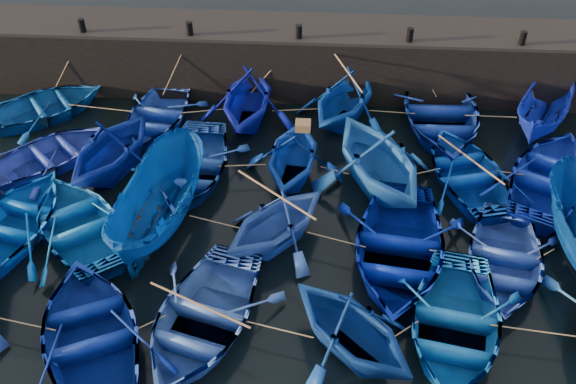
# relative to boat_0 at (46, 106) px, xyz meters

# --- Properties ---
(ground) EXTENTS (120.00, 120.00, 0.00)m
(ground) POSITION_rel_boat_0_xyz_m (9.35, -7.84, -0.46)
(ground) COLOR black
(ground) RESTS_ON ground
(quay_wall) EXTENTS (26.00, 2.50, 2.50)m
(quay_wall) POSITION_rel_boat_0_xyz_m (9.35, 2.66, 0.79)
(quay_wall) COLOR black
(quay_wall) RESTS_ON ground
(quay_top) EXTENTS (26.00, 2.50, 0.12)m
(quay_top) POSITION_rel_boat_0_xyz_m (9.35, 2.66, 2.10)
(quay_top) COLOR black
(quay_top) RESTS_ON quay_wall
(bollard_0) EXTENTS (0.24, 0.24, 0.50)m
(bollard_0) POSITION_rel_boat_0_xyz_m (1.35, 1.76, 2.41)
(bollard_0) COLOR black
(bollard_0) RESTS_ON quay_top
(bollard_1) EXTENTS (0.24, 0.24, 0.50)m
(bollard_1) POSITION_rel_boat_0_xyz_m (5.35, 1.76, 2.41)
(bollard_1) COLOR black
(bollard_1) RESTS_ON quay_top
(bollard_2) EXTENTS (0.24, 0.24, 0.50)m
(bollard_2) POSITION_rel_boat_0_xyz_m (9.35, 1.76, 2.41)
(bollard_2) COLOR black
(bollard_2) RESTS_ON quay_top
(bollard_3) EXTENTS (0.24, 0.24, 0.50)m
(bollard_3) POSITION_rel_boat_0_xyz_m (13.35, 1.76, 2.41)
(bollard_3) COLOR black
(bollard_3) RESTS_ON quay_top
(bollard_4) EXTENTS (0.24, 0.24, 0.50)m
(bollard_4) POSITION_rel_boat_0_xyz_m (17.35, 1.76, 2.41)
(bollard_4) COLOR black
(bollard_4) RESTS_ON quay_top
(boat_0) EXTENTS (5.40, 5.17, 0.91)m
(boat_0) POSITION_rel_boat_0_xyz_m (0.00, 0.00, 0.00)
(boat_0) COLOR navy
(boat_0) RESTS_ON ground
(boat_1) EXTENTS (3.63, 4.69, 0.90)m
(boat_1) POSITION_rel_boat_0_xyz_m (4.25, -0.30, -0.01)
(boat_1) COLOR #1E41AC
(boat_1) RESTS_ON ground
(boat_2) EXTENTS (3.82, 4.36, 2.19)m
(boat_2) POSITION_rel_boat_0_xyz_m (7.58, 0.05, 0.64)
(boat_2) COLOR #091398
(boat_2) RESTS_ON ground
(boat_3) EXTENTS (4.95, 5.21, 2.15)m
(boat_3) POSITION_rel_boat_0_xyz_m (11.10, 0.29, 0.62)
(boat_3) COLOR #083B9F
(boat_3) RESTS_ON ground
(boat_4) EXTENTS (4.24, 5.85, 1.20)m
(boat_4) POSITION_rel_boat_0_xyz_m (14.59, 0.19, 0.14)
(boat_4) COLOR navy
(boat_4) RESTS_ON ground
(boat_5) EXTENTS (3.38, 4.57, 1.66)m
(boat_5) POSITION_rel_boat_0_xyz_m (18.24, 0.18, 0.38)
(boat_5) COLOR #1126B2
(boat_5) RESTS_ON ground
(boat_6) EXTENTS (5.08, 5.12, 0.87)m
(boat_6) POSITION_rel_boat_0_xyz_m (1.15, -2.88, -0.02)
(boat_6) COLOR #1F339D
(boat_6) RESTS_ON ground
(boat_7) EXTENTS (4.77, 5.10, 2.17)m
(boat_7) POSITION_rel_boat_0_xyz_m (3.47, -3.18, 0.63)
(boat_7) COLOR navy
(boat_7) RESTS_ON ground
(boat_8) EXTENTS (3.69, 5.01, 1.01)m
(boat_8) POSITION_rel_boat_0_xyz_m (6.06, -3.32, 0.05)
(boat_8) COLOR #1D49AF
(boat_8) RESTS_ON ground
(boat_9) EXTENTS (3.71, 4.18, 2.02)m
(boat_9) POSITION_rel_boat_0_xyz_m (9.42, -3.12, 0.55)
(boat_9) COLOR #0A38A7
(boat_9) RESTS_ON ground
(boat_10) EXTENTS (5.79, 6.12, 2.54)m
(boat_10) POSITION_rel_boat_0_xyz_m (12.15, -3.45, 0.81)
(boat_10) COLOR blue
(boat_10) RESTS_ON ground
(boat_11) EXTENTS (4.34, 5.29, 0.96)m
(boat_11) POSITION_rel_boat_0_xyz_m (15.12, -2.99, 0.02)
(boat_11) COLOR #0439A6
(boat_11) RESTS_ON ground
(boat_12) EXTENTS (5.66, 6.29, 1.07)m
(boat_12) POSITION_rel_boat_0_xyz_m (17.81, -3.15, 0.08)
(boat_12) COLOR #0D27B7
(boat_12) RESTS_ON ground
(boat_13) EXTENTS (4.42, 5.46, 1.00)m
(boat_13) POSITION_rel_boat_0_xyz_m (1.24, -6.33, 0.05)
(boat_13) COLOR #0043A5
(boat_13) RESTS_ON ground
(boat_14) EXTENTS (5.54, 5.83, 0.98)m
(boat_14) POSITION_rel_boat_0_xyz_m (3.21, -6.20, 0.04)
(boat_14) COLOR #0B5AAE
(boat_14) RESTS_ON ground
(boat_15) EXTENTS (2.90, 5.53, 2.03)m
(boat_15) POSITION_rel_boat_0_xyz_m (5.56, -5.73, 0.56)
(boat_15) COLOR navy
(boat_15) RESTS_ON ground
(boat_16) EXTENTS (4.84, 4.87, 1.94)m
(boat_16) POSITION_rel_boat_0_xyz_m (9.10, -6.22, 0.52)
(boat_16) COLOR #2950B6
(boat_16) RESTS_ON ground
(boat_17) EXTENTS (4.61, 5.94, 1.13)m
(boat_17) POSITION_rel_boat_0_xyz_m (12.59, -6.73, 0.11)
(boat_17) COLOR #001380
(boat_17) RESTS_ON ground
(boat_18) EXTENTS (4.05, 5.04, 0.93)m
(boat_18) POSITION_rel_boat_0_xyz_m (15.55, -6.89, 0.01)
(boat_18) COLOR #2A4CB8
(boat_18) RESTS_ON ground
(boat_21) EXTENTS (5.41, 6.12, 1.05)m
(boat_21) POSITION_rel_boat_0_xyz_m (4.76, -10.11, 0.07)
(boat_21) COLOR navy
(boat_21) RESTS_ON ground
(boat_22) EXTENTS (4.72, 5.69, 1.02)m
(boat_22) POSITION_rel_boat_0_xyz_m (7.42, -9.47, 0.05)
(boat_22) COLOR #2F56B1
(boat_22) RESTS_ON ground
(boat_23) EXTENTS (5.02, 5.00, 2.00)m
(boat_23) POSITION_rel_boat_0_xyz_m (11.21, -9.93, 0.55)
(boat_23) COLOR navy
(boat_23) RESTS_ON ground
(boat_24) EXTENTS (4.38, 5.49, 1.02)m
(boat_24) POSITION_rel_boat_0_xyz_m (13.84, -9.27, 0.05)
(boat_24) COLOR blue
(boat_24) RESTS_ON ground
(wooden_crate) EXTENTS (0.48, 0.43, 0.27)m
(wooden_crate) POSITION_rel_boat_0_xyz_m (9.72, -3.12, 1.69)
(wooden_crate) COLOR brown
(wooden_crate) RESTS_ON boat_9
(mooring_ropes) EXTENTS (18.28, 11.81, 2.10)m
(mooring_ropes) POSITION_rel_boat_0_xyz_m (9.39, -2.67, 0.44)
(mooring_ropes) COLOR tan
(mooring_ropes) RESTS_ON ground
(loose_oars) EXTENTS (9.96, 11.85, 1.25)m
(loose_oars) POSITION_rel_boat_0_xyz_m (10.69, -4.60, 1.09)
(loose_oars) COLOR #99724C
(loose_oars) RESTS_ON ground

